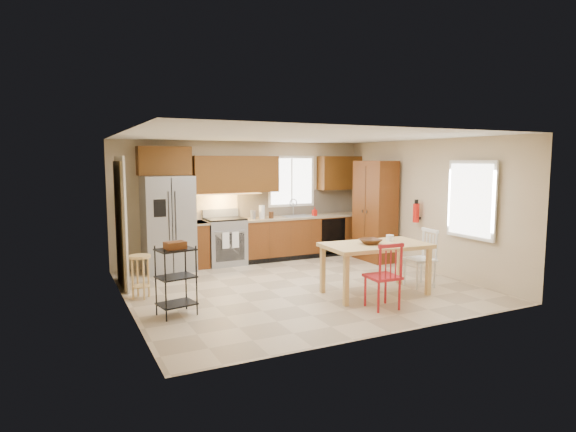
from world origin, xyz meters
The scene contains 33 objects.
floor centered at (0.00, 0.00, 0.00)m, with size 5.50×5.50×0.00m, color tan.
ceiling centered at (0.00, 0.00, 2.50)m, with size 5.50×5.00×0.02m, color silver.
wall_back centered at (0.00, 2.50, 1.25)m, with size 5.50×0.02×2.50m, color #CCB793.
wall_front centered at (0.00, -2.50, 1.25)m, with size 5.50×0.02×2.50m, color #CCB793.
wall_left centered at (-2.75, 0.00, 1.25)m, with size 0.02×5.00×2.50m, color #CCB793.
wall_right centered at (2.75, 0.00, 1.25)m, with size 0.02×5.00×2.50m, color #CCB793.
refrigerator centered at (-1.70, 2.12, 0.91)m, with size 0.92×0.75×1.82m, color gray.
range_stove centered at (-0.55, 2.19, 0.46)m, with size 0.76×0.63×0.92m, color gray.
base_cabinet_narrow centered at (-1.10, 2.20, 0.45)m, with size 0.30×0.60×0.90m, color #5A3110.
base_cabinet_run centered at (1.29, 2.20, 0.45)m, with size 2.92×0.60×0.90m, color #5A3110.
dishwasher centered at (1.85, 1.91, 0.45)m, with size 0.60×0.02×0.78m, color black.
backsplash centered at (1.29, 2.48, 1.18)m, with size 2.92×0.03×0.55m, color #C5B295.
upper_over_fridge centered at (-1.70, 2.33, 2.10)m, with size 1.00×0.35×0.55m, color #56310E.
upper_left_block centered at (-0.25, 2.33, 1.83)m, with size 1.80×0.35×0.75m, color #56310E.
upper_right_block centered at (2.25, 2.33, 1.83)m, with size 1.00×0.35×0.75m, color #56310E.
window_back centered at (1.10, 2.48, 1.65)m, with size 1.12×0.04×1.12m, color white.
sink centered at (1.10, 2.20, 0.86)m, with size 0.62×0.46×0.16m, color gray.
undercab_glow centered at (-0.55, 2.30, 1.43)m, with size 1.60×0.30×0.01m, color #FFBF66.
soap_bottle centered at (1.48, 2.10, 1.00)m, with size 0.09×0.09×0.19m, color red.
paper_towel centered at (0.25, 2.15, 1.04)m, with size 0.12×0.12×0.28m, color white.
canister_steel centered at (0.05, 2.15, 0.99)m, with size 0.11×0.11×0.18m, color gray.
canister_wood centered at (0.45, 2.12, 0.97)m, with size 0.10×0.10×0.14m, color #452312.
pantry centered at (2.43, 1.20, 1.05)m, with size 0.50×0.95×2.10m, color #5A3110.
fire_extinguisher centered at (2.63, 0.15, 1.10)m, with size 0.12×0.12×0.36m, color red.
window_right centered at (2.68, -1.15, 1.45)m, with size 0.04×1.02×1.32m, color white.
doorway centered at (-2.67, 1.30, 1.05)m, with size 0.04×0.95×2.10m, color #8C7A59.
dining_table centered at (0.88, -0.95, 0.40)m, with size 1.63×0.92×0.80m, color tan, non-canonical shape.
chair_red centered at (0.53, -1.60, 0.48)m, with size 0.45×0.45×0.96m, color #AA1A20, non-canonical shape.
chair_white centered at (1.83, -0.90, 0.48)m, with size 0.45×0.45×0.96m, color white, non-canonical shape.
table_bowl centered at (0.77, -0.95, 0.81)m, with size 0.33×0.33×0.08m, color #452312.
table_jar centered at (1.23, -0.85, 0.84)m, with size 0.12×0.12×0.15m, color white.
bar_stool centered at (-2.50, 0.43, 0.34)m, with size 0.33×0.33×0.67m, color tan, non-canonical shape.
utility_cart centered at (-2.20, -0.62, 0.48)m, with size 0.48×0.38×0.97m, color black, non-canonical shape.
Camera 1 is at (-3.64, -7.03, 2.11)m, focal length 30.00 mm.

